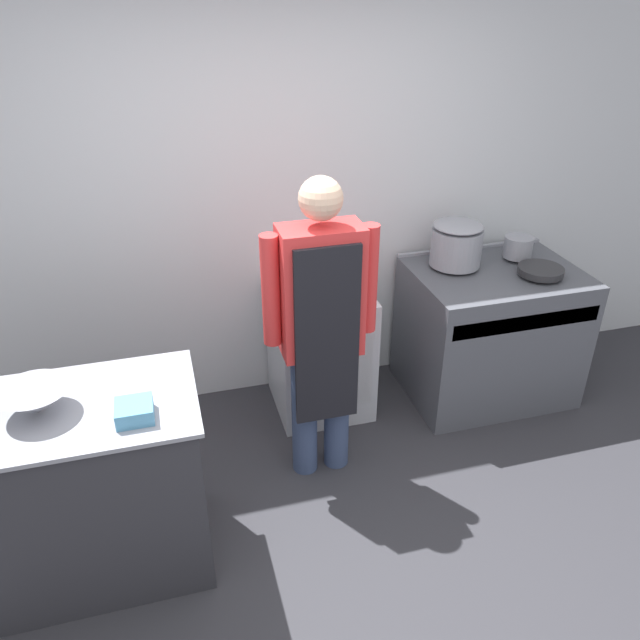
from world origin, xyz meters
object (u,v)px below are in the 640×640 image
object	(u,v)px
plastic_tub	(135,411)
saute_pan	(541,270)
fridge_unit	(320,350)
person_cook	(321,321)
stock_pot	(457,243)
sauce_pot	(518,247)
stove	(489,332)
mixing_bowl	(35,401)

from	to	relation	value
plastic_tub	saute_pan	distance (m)	2.53
plastic_tub	fridge_unit	bearing A→B (deg)	45.07
person_cook	stock_pot	world-z (taller)	person_cook
plastic_tub	saute_pan	xyz separation A→B (m)	(2.39, 0.82, -0.04)
plastic_tub	sauce_pot	distance (m)	2.63
plastic_tub	saute_pan	bearing A→B (deg)	18.95
stove	mixing_bowl	bearing A→B (deg)	-162.51
fridge_unit	sauce_pot	size ratio (longest dim) A/B	4.53
person_cook	sauce_pot	size ratio (longest dim) A/B	9.35
stove	sauce_pot	distance (m)	0.58
saute_pan	stock_pot	bearing A→B (deg)	148.49
stove	plastic_tub	bearing A→B (deg)	-156.39
person_cook	mixing_bowl	size ratio (longest dim) A/B	5.76
stove	mixing_bowl	distance (m)	2.75
fridge_unit	person_cook	distance (m)	0.81
person_cook	sauce_pot	bearing A→B (deg)	21.62
saute_pan	sauce_pot	distance (m)	0.27
fridge_unit	person_cook	xyz separation A→B (m)	(-0.16, -0.57, 0.54)
fridge_unit	mixing_bowl	distance (m)	1.83
mixing_bowl	stove	bearing A→B (deg)	17.49
mixing_bowl	stock_pot	xyz separation A→B (m)	(2.34, 0.95, 0.06)
mixing_bowl	stock_pot	world-z (taller)	stock_pot
plastic_tub	person_cook	bearing A→B (deg)	28.87
stove	mixing_bowl	world-z (taller)	mixing_bowl
plastic_tub	sauce_pot	bearing A→B (deg)	24.52
mixing_bowl	stock_pot	size ratio (longest dim) A/B	0.94
stock_pot	sauce_pot	distance (m)	0.45
stock_pot	sauce_pot	world-z (taller)	stock_pot
sauce_pot	stove	bearing A→B (deg)	-146.70
person_cook	mixing_bowl	world-z (taller)	person_cook
fridge_unit	stove	bearing A→B (deg)	-6.47
stove	person_cook	distance (m)	1.44
stock_pot	saute_pan	bearing A→B (deg)	-31.51
fridge_unit	saute_pan	size ratio (longest dim) A/B	3.00
stove	fridge_unit	world-z (taller)	stove
mixing_bowl	plastic_tub	world-z (taller)	mixing_bowl
stove	mixing_bowl	size ratio (longest dim) A/B	3.51
stove	stock_pot	distance (m)	0.66
sauce_pot	person_cook	bearing A→B (deg)	-158.38
plastic_tub	stock_pot	xyz separation A→B (m)	(1.95, 1.09, 0.09)
plastic_tub	sauce_pot	world-z (taller)	sauce_pot
fridge_unit	person_cook	world-z (taller)	person_cook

